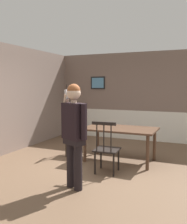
# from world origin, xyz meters

# --- Properties ---
(ground_plane) EXTENTS (7.23, 7.23, 0.00)m
(ground_plane) POSITION_xyz_m (0.00, 0.00, 0.00)
(ground_plane) COLOR brown
(room_back_partition) EXTENTS (5.33, 0.17, 2.77)m
(room_back_partition) POSITION_xyz_m (-0.01, 3.29, 1.33)
(room_back_partition) COLOR #756056
(room_back_partition) RESTS_ON ground_plane
(dining_table) EXTENTS (1.64, 0.96, 0.77)m
(dining_table) POSITION_xyz_m (0.20, 0.82, 0.68)
(dining_table) COLOR #4C3323
(dining_table) RESTS_ON ground_plane
(chair_near_window) EXTENTS (0.46, 0.46, 0.95)m
(chair_near_window) POSITION_xyz_m (-1.00, 0.83, 0.46)
(chair_near_window) COLOR #2D2319
(chair_near_window) RESTS_ON ground_plane
(chair_by_doorway) EXTENTS (0.50, 0.50, 1.05)m
(chair_by_doorway) POSITION_xyz_m (0.20, -0.04, 0.49)
(chair_by_doorway) COLOR black
(chair_by_doorway) RESTS_ON ground_plane
(person_figure) EXTENTS (0.53, 0.37, 1.76)m
(person_figure) POSITION_xyz_m (-0.03, -0.96, 1.02)
(person_figure) COLOR black
(person_figure) RESTS_ON ground_plane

